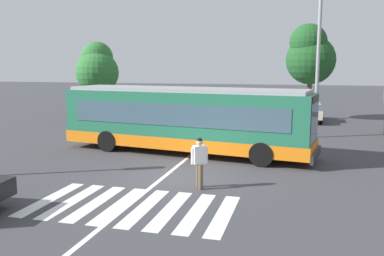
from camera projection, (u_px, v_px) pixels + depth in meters
The scene contains 13 objects.
ground_plane at pixel (177, 177), 14.90m from camera, with size 160.00×160.00×0.00m, color #3D3D42.
city_transit_bus at pixel (185, 119), 18.86m from camera, with size 12.17×4.33×3.06m.
pedestrian_crossing_street at pixel (199, 160), 13.37m from camera, with size 0.51×0.43×1.72m.
parked_car_silver at pixel (169, 107), 32.79m from camera, with size 2.04×4.58×1.35m.
parked_car_charcoal at pixel (199, 109), 31.46m from camera, with size 1.94×4.53×1.35m.
parked_car_white at pixel (236, 110), 30.84m from camera, with size 1.89×4.51×1.35m.
parked_car_blue at pixel (270, 111), 30.36m from camera, with size 2.06×4.59×1.35m.
parked_car_champagne at pixel (309, 111), 29.94m from camera, with size 1.96×4.54×1.35m.
twin_arm_street_lamp at pixel (319, 30), 22.40m from camera, with size 5.18×0.32×9.78m.
background_tree_left at pixel (97, 68), 31.64m from camera, with size 3.32×3.32×5.97m.
background_tree_right at pixel (310, 55), 30.48m from camera, with size 3.70×3.70×7.21m.
crosswalk_painted_stripes at pixel (132, 206), 11.77m from camera, with size 5.86×3.27×0.01m.
lane_center_line at pixel (180, 164), 16.93m from camera, with size 0.16×24.00×0.01m, color silver.
Camera 1 is at (4.26, -13.83, 4.02)m, focal length 37.89 mm.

